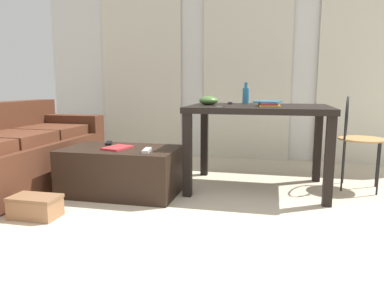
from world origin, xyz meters
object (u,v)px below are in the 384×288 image
at_px(tv_remote_secondary, 109,143).
at_px(bowl, 209,101).
at_px(magazine, 117,148).
at_px(coffee_table, 121,171).
at_px(scissors, 222,107).
at_px(craft_table, 258,117).
at_px(tv_remote_primary, 147,150).
at_px(shoebox, 35,207).
at_px(wire_chair, 355,131).
at_px(bottle_near, 246,95).
at_px(couch, 6,156).
at_px(book_stack, 268,103).
at_px(tv_remote_on_table, 230,103).

bearing_deg(tv_remote_secondary, bowl, -5.68).
distance_m(tv_remote_secondary, magazine, 0.27).
relative_size(coffee_table, scissors, 9.44).
bearing_deg(craft_table, tv_remote_primary, -147.44).
relative_size(craft_table, tv_remote_secondary, 7.52).
distance_m(bowl, tv_remote_primary, 0.79).
bearing_deg(craft_table, bowl, 179.32).
distance_m(scissors, shoebox, 1.62).
height_order(craft_table, tv_remote_primary, craft_table).
relative_size(coffee_table, wire_chair, 1.17).
bearing_deg(tv_remote_secondary, bottle_near, 2.58).
xyz_separation_m(couch, wire_chair, (3.06, 0.73, 0.22)).
xyz_separation_m(coffee_table, bowl, (0.69, 0.43, 0.60)).
height_order(bottle_near, tv_remote_primary, bottle_near).
bearing_deg(couch, bottle_near, 21.74).
distance_m(craft_table, scissors, 0.42).
bearing_deg(tv_remote_primary, tv_remote_secondary, 138.55).
xyz_separation_m(wire_chair, shoebox, (-2.36, -1.30, -0.45)).
height_order(wire_chair, magazine, wire_chair).
xyz_separation_m(couch, magazine, (1.05, 0.07, 0.10)).
bearing_deg(bottle_near, bowl, -137.27).
relative_size(coffee_table, tv_remote_secondary, 6.03).
distance_m(couch, bowl, 1.90).
height_order(bottle_near, shoebox, bottle_near).
height_order(couch, shoebox, couch).
height_order(coffee_table, wire_chair, wire_chair).
bearing_deg(couch, book_stack, 12.29).
height_order(craft_table, tv_remote_secondary, craft_table).
distance_m(coffee_table, book_stack, 1.41).
distance_m(book_stack, tv_remote_secondary, 1.48).
distance_m(bottle_near, tv_remote_primary, 1.19).
xyz_separation_m(couch, book_stack, (2.29, 0.50, 0.47)).
distance_m(book_stack, shoebox, 2.04).
distance_m(coffee_table, craft_table, 1.30).
distance_m(coffee_table, tv_remote_secondary, 0.33).
height_order(coffee_table, bottle_near, bottle_near).
bearing_deg(bowl, shoebox, -133.51).
bearing_deg(bowl, tv_remote_on_table, 51.99).
height_order(bowl, book_stack, bowl).
bearing_deg(wire_chair, coffee_table, -162.72).
bearing_deg(bowl, couch, -163.04).
relative_size(coffee_table, bottle_near, 4.79).
xyz_separation_m(bowl, tv_remote_on_table, (0.17, 0.22, -0.03)).
distance_m(tv_remote_on_table, tv_remote_primary, 1.03).
bearing_deg(coffee_table, magazine, -113.83).
bearing_deg(coffee_table, tv_remote_secondary, 138.73).
relative_size(coffee_table, magazine, 4.13).
height_order(book_stack, tv_remote_on_table, book_stack).
relative_size(wire_chair, magazine, 3.54).
bearing_deg(wire_chair, tv_remote_primary, -156.43).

